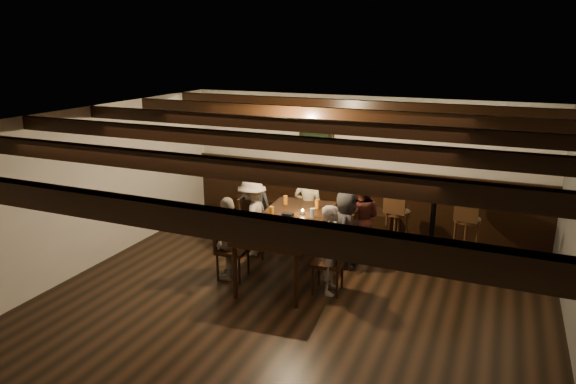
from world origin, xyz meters
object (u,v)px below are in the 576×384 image
at_px(chair_left_near, 255,237).
at_px(person_right_far, 332,250).
at_px(person_left_near, 252,217).
at_px(high_top_table, 433,215).
at_px(person_left_far, 229,238).
at_px(chair_left_far, 232,260).
at_px(chair_right_near, 343,249).
at_px(bar_stool_left, 396,236).
at_px(bar_stool_right, 465,244).
at_px(dining_table, 289,224).
at_px(person_bench_centre, 308,208).
at_px(person_bench_right, 361,218).
at_px(person_right_near, 346,229).
at_px(person_bench_left, 254,207).
at_px(chair_right_far, 329,273).

height_order(chair_left_near, person_right_far, person_right_far).
bearing_deg(person_right_far, person_left_near, 59.04).
bearing_deg(high_top_table, person_left_far, -147.54).
bearing_deg(chair_left_far, chair_right_near, 122.05).
relative_size(chair_left_far, bar_stool_left, 0.76).
bearing_deg(bar_stool_right, chair_right_near, -159.04).
height_order(person_right_far, bar_stool_left, person_right_far).
height_order(chair_left_far, chair_right_near, chair_left_far).
height_order(dining_table, person_left_far, person_left_far).
xyz_separation_m(chair_left_near, high_top_table, (2.64, 0.75, 0.48)).
bearing_deg(dining_table, chair_left_near, 148.00).
distance_m(person_left_far, high_top_table, 3.08).
xyz_separation_m(person_right_far, bar_stool_right, (1.60, 1.36, -0.17)).
height_order(dining_table, person_bench_centre, person_bench_centre).
height_order(person_left_near, bar_stool_left, person_left_near).
height_order(person_bench_right, bar_stool_right, person_bench_right).
xyz_separation_m(person_right_far, bar_stool_left, (0.60, 1.31, -0.17)).
xyz_separation_m(chair_left_near, person_right_near, (1.46, 0.13, 0.30)).
distance_m(chair_left_far, bar_stool_right, 3.41).
height_order(person_bench_left, person_bench_centre, person_bench_centre).
relative_size(chair_right_near, bar_stool_left, 0.74).
height_order(person_bench_centre, high_top_table, person_bench_centre).
height_order(person_bench_right, person_right_far, person_bench_right).
relative_size(dining_table, person_bench_centre, 1.68).
distance_m(person_bench_left, person_right_far, 2.13).
distance_m(chair_left_near, person_left_far, 0.95).
relative_size(chair_left_far, chair_right_far, 1.01).
xyz_separation_m(person_left_near, person_left_far, (0.08, -0.90, -0.02)).
distance_m(person_bench_right, person_left_near, 1.71).
relative_size(chair_right_far, bar_stool_right, 0.75).
distance_m(person_right_far, bar_stool_right, 2.10).
xyz_separation_m(chair_right_far, person_left_near, (-1.54, 0.76, 0.35)).
xyz_separation_m(chair_left_near, person_left_far, (0.05, -0.90, 0.31)).
bearing_deg(person_left_near, person_right_far, 59.04).
relative_size(person_left_far, person_right_far, 0.98).
height_order(person_left_far, high_top_table, person_left_far).
xyz_separation_m(person_left_near, bar_stool_left, (2.17, 0.55, -0.18)).
relative_size(dining_table, chair_right_near, 2.54).
relative_size(person_bench_left, person_left_near, 1.02).
xyz_separation_m(person_bench_right, person_left_far, (-1.52, -1.49, -0.03)).
relative_size(person_bench_right, person_right_near, 1.08).
distance_m(person_bench_centre, person_bench_right, 0.91).
xyz_separation_m(chair_left_far, person_left_near, (-0.11, 0.89, 0.35)).
relative_size(chair_left_far, chair_right_near, 1.03).
bearing_deg(person_right_near, chair_right_near, 90.00).
xyz_separation_m(person_bench_centre, bar_stool_left, (1.48, -0.12, -0.22)).
bearing_deg(person_bench_centre, bar_stool_right, 173.21).
xyz_separation_m(person_bench_centre, bar_stool_right, (2.48, -0.07, -0.22)).
bearing_deg(chair_right_near, chair_left_far, 122.05).
height_order(chair_left_far, high_top_table, high_top_table).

